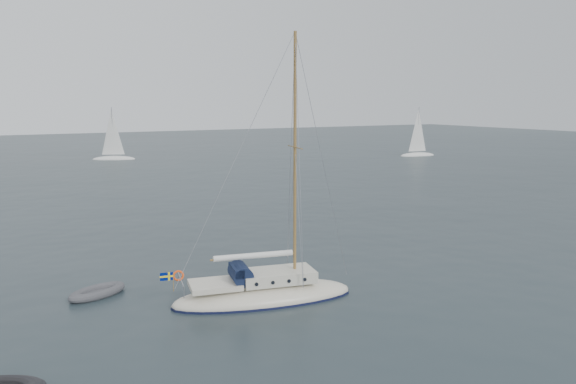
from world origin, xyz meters
TOP-DOWN VIEW (x-y plane):
  - ground at (0.00, 0.00)m, footprint 300.00×300.00m
  - sailboat at (-2.70, -1.48)m, footprint 9.17×2.75m
  - dinghy at (-9.52, 3.00)m, footprint 3.01×1.36m
  - distant_yacht_c at (5.14, 68.36)m, footprint 6.74×3.59m
  - distant_yacht_b at (52.37, 49.25)m, footprint 6.69×3.57m

SIDE VIEW (x-z plane):
  - ground at x=0.00m, z-range 0.00..0.00m
  - dinghy at x=-9.52m, z-range -0.03..0.40m
  - sailboat at x=-2.70m, z-range -5.54..7.52m
  - distant_yacht_b at x=52.37m, z-range -0.64..8.22m
  - distant_yacht_c at x=5.14m, z-range -0.65..8.28m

